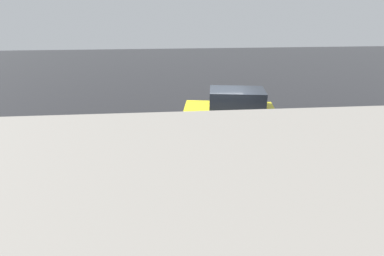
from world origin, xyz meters
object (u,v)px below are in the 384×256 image
at_px(moving_hatchback, 231,112).
at_px(pedestrian, 98,165).
at_px(fire_hydrant, 136,166).
at_px(sign_post, 128,141).

height_order(moving_hatchback, pedestrian, moving_hatchback).
height_order(moving_hatchback, fire_hydrant, moving_hatchback).
bearing_deg(pedestrian, sign_post, 168.07).
bearing_deg(moving_hatchback, sign_post, 44.10).
distance_m(moving_hatchback, sign_post, 5.61).
distance_m(pedestrian, sign_post, 1.39).
bearing_deg(sign_post, pedestrian, -11.93).
height_order(fire_hydrant, pedestrian, pedestrian).
height_order(fire_hydrant, sign_post, sign_post).
height_order(moving_hatchback, sign_post, sign_post).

